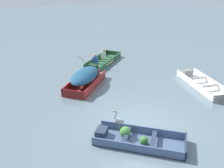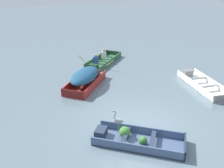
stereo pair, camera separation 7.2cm
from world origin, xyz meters
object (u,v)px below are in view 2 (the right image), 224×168
(skiff_red_near_moored, at_px, (85,77))
(skiff_white_mid_moored, at_px, (201,84))
(heron_on_dinghy, at_px, (118,120))
(dinghy_slate_blue_foreground, at_px, (134,139))
(rowboat_green_with_crew, at_px, (102,61))

(skiff_red_near_moored, distance_m, skiff_white_mid_moored, 5.99)
(skiff_red_near_moored, height_order, heron_on_dinghy, heron_on_dinghy)
(dinghy_slate_blue_foreground, height_order, skiff_white_mid_moored, dinghy_slate_blue_foreground)
(dinghy_slate_blue_foreground, xyz_separation_m, heron_on_dinghy, (-0.52, 0.21, 0.77))
(skiff_white_mid_moored, bearing_deg, skiff_red_near_moored, 152.53)
(dinghy_slate_blue_foreground, relative_size, rowboat_green_with_crew, 0.92)
(dinghy_slate_blue_foreground, bearing_deg, rowboat_green_with_crew, 72.09)
(heron_on_dinghy, bearing_deg, skiff_white_mid_moored, 19.70)
(skiff_red_near_moored, distance_m, rowboat_green_with_crew, 3.65)
(dinghy_slate_blue_foreground, height_order, skiff_red_near_moored, skiff_red_near_moored)
(skiff_red_near_moored, xyz_separation_m, heron_on_dinghy, (-0.80, -4.94, 0.41))
(skiff_white_mid_moored, distance_m, rowboat_green_with_crew, 6.33)
(skiff_white_mid_moored, bearing_deg, heron_on_dinghy, -160.30)
(skiff_red_near_moored, bearing_deg, rowboat_green_with_crew, 50.80)
(dinghy_slate_blue_foreground, xyz_separation_m, rowboat_green_with_crew, (2.57, 7.97, 0.03))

